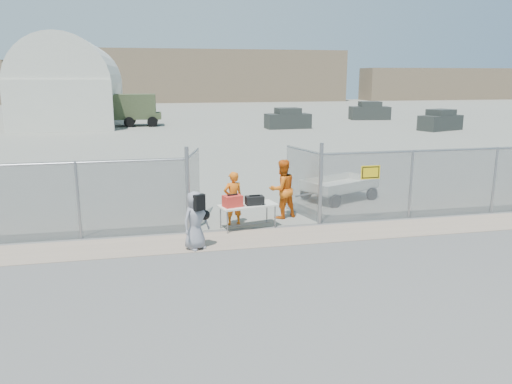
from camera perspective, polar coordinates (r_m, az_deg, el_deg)
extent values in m
plane|color=#4C4C4C|center=(13.14, 1.84, -6.61)|extent=(160.00, 160.00, 0.00)
cube|color=gray|center=(54.27, -9.00, 8.23)|extent=(160.00, 80.00, 0.01)
cube|color=gray|center=(14.06, 0.86, -5.25)|extent=(44.00, 1.60, 0.01)
cube|color=red|center=(14.51, -2.69, -1.03)|extent=(0.61, 0.49, 0.33)
cube|color=black|center=(14.71, -0.17, -0.97)|extent=(0.55, 0.34, 0.26)
imported|color=orange|center=(15.09, -2.63, -0.75)|extent=(0.67, 0.51, 1.65)
imported|color=orange|center=(15.83, 3.01, 0.34)|extent=(1.10, 0.97, 1.89)
imported|color=gray|center=(13.07, -6.93, -3.24)|extent=(0.91, 0.82, 1.55)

